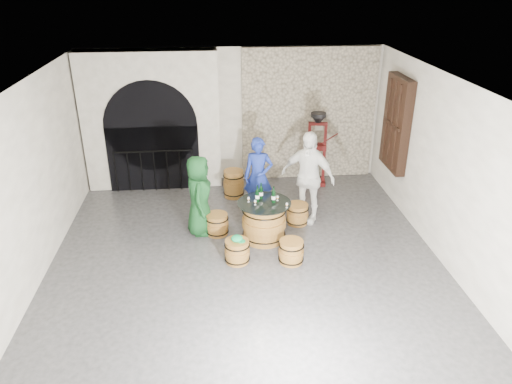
{
  "coord_description": "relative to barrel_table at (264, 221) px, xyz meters",
  "views": [
    {
      "loc": [
        -0.51,
        -7.21,
        4.85
      ],
      "look_at": [
        0.24,
        0.86,
        1.05
      ],
      "focal_mm": 34.0,
      "sensor_mm": 36.0,
      "label": 1
    }
  ],
  "objects": [
    {
      "name": "tasting_glass_f",
      "position": [
        -0.29,
        0.05,
        0.45
      ],
      "size": [
        0.05,
        0.05,
        0.1
      ],
      "primitive_type": null,
      "color": "#B17322",
      "rests_on": "barrel_table"
    },
    {
      "name": "person_white",
      "position": [
        0.96,
        0.72,
        0.57
      ],
      "size": [
        1.21,
        1.0,
        1.93
      ],
      "primitive_type": "imported",
      "rotation": [
        0.0,
        0.0,
        -0.56
      ],
      "color": "white",
      "rests_on": "ground"
    },
    {
      "name": "tasting_glass_d",
      "position": [
        0.2,
        0.15,
        0.45
      ],
      "size": [
        0.05,
        0.05,
        0.1
      ],
      "primitive_type": null,
      "color": "#B17322",
      "rests_on": "barrel_table"
    },
    {
      "name": "barrel_stool_near_right",
      "position": [
        0.4,
        -0.86,
        -0.18
      ],
      "size": [
        0.46,
        0.46,
        0.43
      ],
      "color": "olive",
      "rests_on": "ground"
    },
    {
      "name": "wine_bottle_center",
      "position": [
        0.18,
        -0.01,
        0.53
      ],
      "size": [
        0.08,
        0.08,
        0.32
      ],
      "color": "black",
      "rests_on": "barrel_table"
    },
    {
      "name": "barrel_stool_right",
      "position": [
        0.75,
        0.57,
        -0.18
      ],
      "size": [
        0.46,
        0.46,
        0.43
      ],
      "color": "olive",
      "rests_on": "ground"
    },
    {
      "name": "barrel_stool_near_left",
      "position": [
        -0.56,
        -0.76,
        -0.18
      ],
      "size": [
        0.46,
        0.46,
        0.43
      ],
      "color": "olive",
      "rests_on": "ground"
    },
    {
      "name": "wall_left",
      "position": [
        -3.9,
        -0.93,
        1.21
      ],
      "size": [
        0.0,
        8.0,
        8.0
      ],
      "primitive_type": "plane",
      "rotation": [
        1.57,
        0.0,
        1.57
      ],
      "color": "silver",
      "rests_on": "ground"
    },
    {
      "name": "green_cap",
      "position": [
        -0.56,
        -0.76,
        0.09
      ],
      "size": [
        0.25,
        0.21,
        0.11
      ],
      "color": "#0C8C49",
      "rests_on": "barrel_stool_near_left"
    },
    {
      "name": "side_barrel",
      "position": [
        -0.49,
        1.98,
        -0.07
      ],
      "size": [
        0.48,
        0.48,
        0.64
      ],
      "rotation": [
        0.0,
        0.0,
        -0.29
      ],
      "color": "olive",
      "rests_on": "ground"
    },
    {
      "name": "arched_opening",
      "position": [
        -2.3,
        2.8,
        1.19
      ],
      "size": [
        3.1,
        0.6,
        3.19
      ],
      "color": "silver",
      "rests_on": "ground"
    },
    {
      "name": "stone_facing_panel",
      "position": [
        1.4,
        3.01,
        1.21
      ],
      "size": [
        3.2,
        0.12,
        3.18
      ],
      "primitive_type": "cube",
      "color": "#AFA38B",
      "rests_on": "ground"
    },
    {
      "name": "person_blue",
      "position": [
        0.0,
        1.15,
        0.44
      ],
      "size": [
        0.66,
        0.48,
        1.67
      ],
      "primitive_type": "imported",
      "rotation": [
        0.0,
        0.0,
        -0.14
      ],
      "color": "navy",
      "rests_on": "ground"
    },
    {
      "name": "shuttered_window",
      "position": [
        2.98,
        1.47,
        1.41
      ],
      "size": [
        0.23,
        1.1,
        2.0
      ],
      "color": "black",
      "rests_on": "wall_right"
    },
    {
      "name": "corking_press",
      "position": [
        1.53,
        2.52,
        0.64
      ],
      "size": [
        0.74,
        0.47,
        1.78
      ],
      "rotation": [
        0.0,
        0.0,
        -0.16
      ],
      "color": "#4D100C",
      "rests_on": "ground"
    },
    {
      "name": "ground",
      "position": [
        -0.4,
        -0.93,
        -0.39
      ],
      "size": [
        8.0,
        8.0,
        0.0
      ],
      "primitive_type": "plane",
      "color": "#313134",
      "rests_on": "ground"
    },
    {
      "name": "tasting_glass_c",
      "position": [
        -0.05,
        0.24,
        0.45
      ],
      "size": [
        0.05,
        0.05,
        0.1
      ],
      "primitive_type": null,
      "color": "#B17322",
      "rests_on": "barrel_table"
    },
    {
      "name": "wall_front",
      "position": [
        -0.4,
        -4.93,
        1.21
      ],
      "size": [
        8.0,
        0.0,
        8.0
      ],
      "primitive_type": "plane",
      "rotation": [
        -1.57,
        0.0,
        0.0
      ],
      "color": "silver",
      "rests_on": "ground"
    },
    {
      "name": "ceiling",
      "position": [
        -0.4,
        -0.93,
        2.81
      ],
      "size": [
        8.0,
        8.0,
        0.0
      ],
      "primitive_type": "plane",
      "rotation": [
        3.14,
        0.0,
        0.0
      ],
      "color": "beige",
      "rests_on": "wall_back"
    },
    {
      "name": "tasting_glass_a",
      "position": [
        -0.18,
        -0.08,
        0.45
      ],
      "size": [
        0.05,
        0.05,
        0.1
      ],
      "primitive_type": null,
      "color": "#B17322",
      "rests_on": "barrel_table"
    },
    {
      "name": "wine_bottle_right",
      "position": [
        -0.04,
        0.18,
        0.53
      ],
      "size": [
        0.08,
        0.08,
        0.32
      ],
      "color": "black",
      "rests_on": "barrel_table"
    },
    {
      "name": "tasting_glass_b",
      "position": [
        0.26,
        0.06,
        0.45
      ],
      "size": [
        0.05,
        0.05,
        0.1
      ],
      "primitive_type": null,
      "color": "#B17322",
      "rests_on": "barrel_table"
    },
    {
      "name": "barrel_stool_left",
      "position": [
        -0.9,
        0.28,
        -0.18
      ],
      "size": [
        0.46,
        0.46,
        0.43
      ],
      "color": "olive",
      "rests_on": "ground"
    },
    {
      "name": "wall_right",
      "position": [
        3.1,
        -0.93,
        1.21
      ],
      "size": [
        0.0,
        8.0,
        8.0
      ],
      "primitive_type": "plane",
      "rotation": [
        1.57,
        0.0,
        -1.57
      ],
      "color": "silver",
      "rests_on": "ground"
    },
    {
      "name": "tasting_glass_e",
      "position": [
        0.39,
        -0.26,
        0.45
      ],
      "size": [
        0.05,
        0.05,
        0.1
      ],
      "primitive_type": null,
      "color": "#B17322",
      "rests_on": "barrel_table"
    },
    {
      "name": "barrel_table",
      "position": [
        0.0,
        0.0,
        0.0
      ],
      "size": [
        1.03,
        1.03,
        0.79
      ],
      "color": "olive",
      "rests_on": "ground"
    },
    {
      "name": "control_box",
      "position": [
        1.65,
        2.93,
        0.96
      ],
      "size": [
        0.18,
        0.1,
        0.22
      ],
      "primitive_type": "cube",
      "color": "silver",
      "rests_on": "wall_back"
    },
    {
      "name": "wall_back",
      "position": [
        -0.4,
        3.07,
        1.21
      ],
      "size": [
        8.0,
        0.0,
        8.0
      ],
      "primitive_type": "plane",
      "rotation": [
        1.57,
        0.0,
        0.0
      ],
      "color": "silver",
      "rests_on": "ground"
    },
    {
      "name": "wine_bottle_left",
      "position": [
        -0.12,
        0.06,
        0.53
      ],
      "size": [
        0.08,
        0.08,
        0.32
      ],
      "color": "black",
      "rests_on": "barrel_table"
    },
    {
      "name": "barrel_stool_far",
      "position": [
        0.0,
        0.94,
        -0.18
      ],
      "size": [
        0.46,
        0.46,
        0.43
      ],
      "color": "olive",
      "rests_on": "ground"
    },
    {
      "name": "person_green",
      "position": [
        -1.23,
        0.38,
        0.42
      ],
      "size": [
        0.55,
        0.81,
        1.62
      ],
      "primitive_type": "imported",
      "rotation": [
        0.0,
        0.0,
        1.53
      ],
      "color": "#113F1A",
      "rests_on": "ground"
    }
  ]
}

